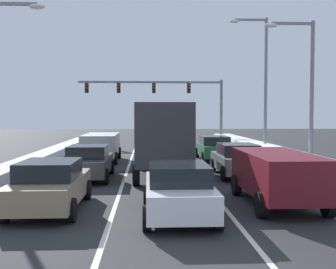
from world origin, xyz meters
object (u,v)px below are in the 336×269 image
at_px(sedan_gray_right_lane_second, 237,160).
at_px(sedan_red_center_lane_third, 160,146).
at_px(suv_silver_left_lane_third, 101,145).
at_px(box_truck_center_lane_second, 162,136).
at_px(sedan_green_right_lane_third, 214,148).
at_px(sedan_white_center_lane_nearest, 178,190).
at_px(street_lamp_right_near, 305,80).
at_px(sedan_tan_left_lane_nearest, 50,185).
at_px(street_lamp_right_mid, 261,75).
at_px(suv_maroon_right_lane_nearest, 277,173).
at_px(sedan_charcoal_left_lane_second, 89,162).
at_px(traffic_light_gantry, 167,93).

bearing_deg(sedan_gray_right_lane_second, sedan_red_center_lane_third, 111.92).
distance_m(sedan_red_center_lane_third, suv_silver_left_lane_third, 4.12).
bearing_deg(box_truck_center_lane_second, sedan_red_center_lane_third, 88.91).
relative_size(sedan_green_right_lane_third, sedan_white_center_lane_nearest, 1.00).
relative_size(suv_silver_left_lane_third, street_lamp_right_near, 0.64).
relative_size(box_truck_center_lane_second, sedan_red_center_lane_third, 1.60).
xyz_separation_m(sedan_red_center_lane_third, sedan_tan_left_lane_nearest, (-3.77, -15.17, 0.00)).
relative_size(street_lamp_right_near, street_lamp_right_mid, 0.82).
xyz_separation_m(sedan_white_center_lane_nearest, street_lamp_right_near, (7.32, 10.03, 3.88)).
xyz_separation_m(sedan_green_right_lane_third, sedan_tan_left_lane_nearest, (-7.14, -13.65, 0.00)).
bearing_deg(suv_maroon_right_lane_nearest, sedan_charcoal_left_lane_second, 139.22).
xyz_separation_m(traffic_light_gantry, street_lamp_right_mid, (5.83, -12.64, 0.67)).
bearing_deg(sedan_charcoal_left_lane_second, sedan_red_center_lane_third, 69.01).
xyz_separation_m(sedan_white_center_lane_nearest, street_lamp_right_mid, (6.95, 17.26, 4.79)).
height_order(box_truck_center_lane_second, sedan_red_center_lane_third, box_truck_center_lane_second).
distance_m(suv_maroon_right_lane_nearest, street_lamp_right_near, 10.22).
distance_m(suv_maroon_right_lane_nearest, suv_silver_left_lane_third, 14.59).
xyz_separation_m(sedan_red_center_lane_third, street_lamp_right_near, (7.35, -6.15, 3.88)).
distance_m(sedan_white_center_lane_nearest, sedan_tan_left_lane_nearest, 3.94).
distance_m(sedan_gray_right_lane_second, sedan_white_center_lane_nearest, 8.49).
height_order(sedan_green_right_lane_third, sedan_tan_left_lane_nearest, same).
bearing_deg(sedan_white_center_lane_nearest, traffic_light_gantry, 87.85).
bearing_deg(box_truck_center_lane_second, sedan_white_center_lane_nearest, -88.55).
bearing_deg(traffic_light_gantry, suv_silver_left_lane_third, -106.95).
relative_size(sedan_green_right_lane_third, box_truck_center_lane_second, 0.63).
xyz_separation_m(suv_maroon_right_lane_nearest, sedan_green_right_lane_third, (0.06, 13.28, -0.25)).
distance_m(sedan_tan_left_lane_nearest, street_lamp_right_mid, 20.07).
bearing_deg(sedan_gray_right_lane_second, traffic_light_gantry, 95.72).
bearing_deg(street_lamp_right_near, traffic_light_gantry, 107.32).
bearing_deg(street_lamp_right_near, suv_maroon_right_lane_nearest, -115.08).
height_order(suv_maroon_right_lane_nearest, street_lamp_right_mid, street_lamp_right_mid).
bearing_deg(sedan_charcoal_left_lane_second, sedan_white_center_lane_nearest, -64.20).
xyz_separation_m(suv_maroon_right_lane_nearest, sedan_white_center_lane_nearest, (-3.27, -1.38, -0.25)).
bearing_deg(suv_silver_left_lane_third, sedan_red_center_lane_third, 28.36).
xyz_separation_m(sedan_green_right_lane_third, sedan_red_center_lane_third, (-3.36, 1.52, 0.00)).
bearing_deg(suv_maroon_right_lane_nearest, suv_silver_left_lane_third, 118.32).
height_order(sedan_white_center_lane_nearest, sedan_red_center_lane_third, same).
relative_size(suv_maroon_right_lane_nearest, suv_silver_left_lane_third, 1.00).
bearing_deg(sedan_charcoal_left_lane_second, street_lamp_right_mid, 43.97).
height_order(sedan_gray_right_lane_second, box_truck_center_lane_second, box_truck_center_lane_second).
relative_size(sedan_white_center_lane_nearest, sedan_charcoal_left_lane_second, 1.00).
distance_m(sedan_gray_right_lane_second, suv_silver_left_lane_third, 9.50).
height_order(sedan_gray_right_lane_second, sedan_charcoal_left_lane_second, same).
bearing_deg(street_lamp_right_mid, street_lamp_right_near, -87.11).
bearing_deg(traffic_light_gantry, suv_maroon_right_lane_nearest, -85.70).
xyz_separation_m(sedan_white_center_lane_nearest, suv_silver_left_lane_third, (-3.66, 14.23, 0.25)).
height_order(box_truck_center_lane_second, suv_silver_left_lane_third, box_truck_center_lane_second).
relative_size(sedan_red_center_lane_third, street_lamp_right_near, 0.58).
bearing_deg(box_truck_center_lane_second, sedan_tan_left_lane_nearest, -118.23).
height_order(sedan_tan_left_lane_nearest, street_lamp_right_mid, street_lamp_right_mid).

